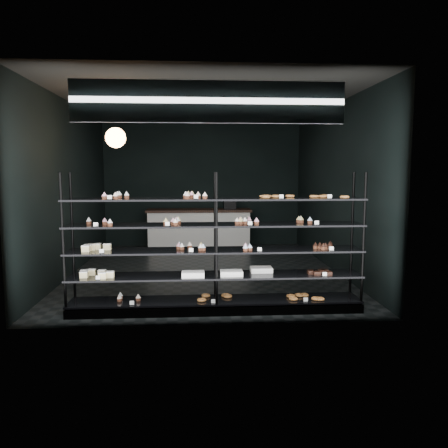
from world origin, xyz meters
name	(u,v)px	position (x,y,z in m)	size (l,w,h in m)	color
room	(205,188)	(0.00, 0.00, 1.60)	(5.01, 6.01, 3.20)	black
display_shelf	(214,266)	(0.07, -2.45, 0.63)	(4.00, 0.50, 1.91)	black
signage	(209,102)	(0.00, -2.93, 2.75)	(3.30, 0.05, 0.50)	#110D45
pendant_lamp	(116,138)	(-1.43, -1.17, 2.45)	(0.32, 0.32, 0.89)	black
service_counter	(199,228)	(-0.09, 2.50, 0.50)	(2.58, 0.65, 1.23)	beige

